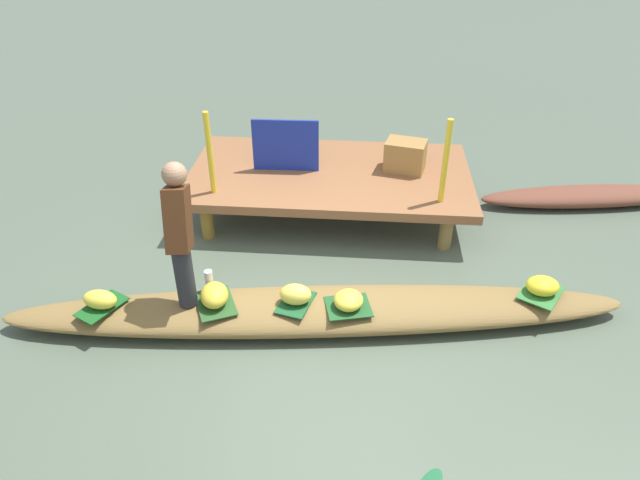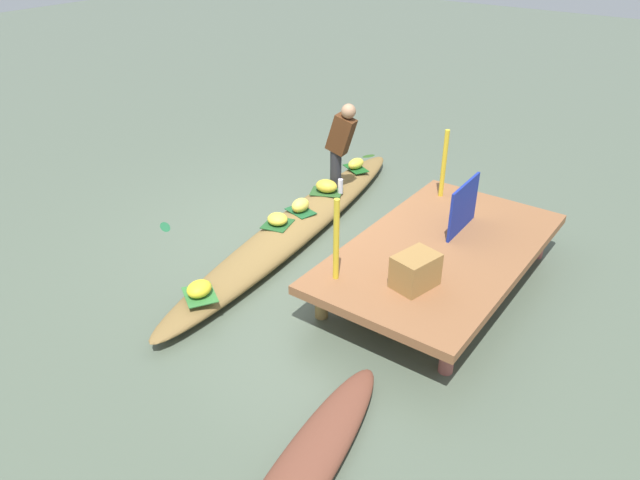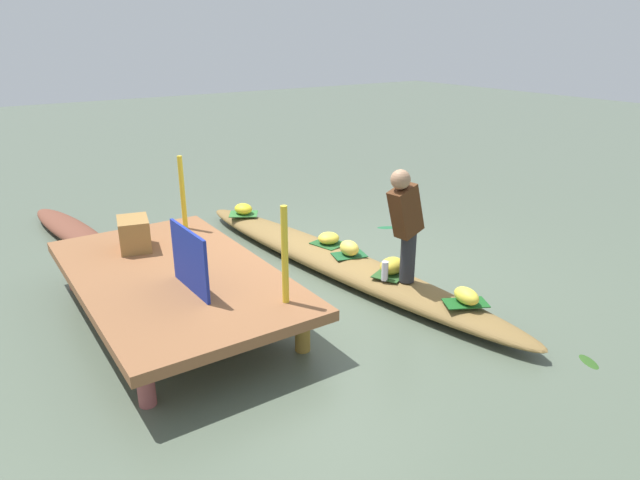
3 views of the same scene
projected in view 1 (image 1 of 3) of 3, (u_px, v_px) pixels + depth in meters
The scene contains 20 objects.
canal_water at pixel (317, 321), 5.16m from camera, with size 40.00×40.00×0.00m, color #515E4C.
dock_platform at pixel (330, 176), 6.63m from camera, with size 3.20×1.80×0.49m.
vendor_boat at pixel (317, 311), 5.09m from camera, with size 5.48×0.65×0.25m, color olive.
moored_boat at pixel (588, 196), 6.92m from camera, with size 2.62×0.46×0.21m, color brown.
leaf_mat_0 at pixel (541, 293), 5.10m from camera, with size 0.40×0.31×0.01m, color #327334.
banana_bunch_0 at pixel (543, 286), 5.06m from camera, with size 0.29×0.24×0.15m, color yellow.
leaf_mat_1 at pixel (102, 307), 4.94m from camera, with size 0.42×0.24×0.01m, color #17541E.
banana_bunch_1 at pixel (100, 299), 4.90m from camera, with size 0.30×0.18×0.16m, color yellow.
leaf_mat_2 at pixel (296, 302), 4.99m from camera, with size 0.38×0.26×0.01m, color #1A5229.
banana_bunch_2 at pixel (295, 294), 4.94m from camera, with size 0.27×0.20×0.18m, color #F8D850.
leaf_mat_3 at pixel (215, 303), 4.98m from camera, with size 0.43×0.31×0.01m, color #285023.
banana_bunch_3 at pixel (214, 295), 4.93m from camera, with size 0.31×0.24×0.18m, color gold.
leaf_mat_4 at pixel (348, 307), 4.94m from camera, with size 0.38×0.33×0.01m, color #1F5125.
banana_bunch_4 at pixel (348, 300), 4.90m from camera, with size 0.27×0.25×0.14m, color yellow.
vendor_person at pixel (179, 229), 4.67m from camera, with size 0.23×0.44×1.24m.
water_bottle at pixel (209, 281), 5.08m from camera, with size 0.07×0.07×0.21m, color silver.
market_banner at pixel (286, 146), 6.47m from camera, with size 0.75×0.03×0.60m, color navy.
railing_post_west at pixel (210, 153), 5.94m from camera, with size 0.06×0.06×0.89m, color yellow.
railing_post_east at pixel (445, 162), 5.77m from camera, with size 0.06×0.06×0.89m, color yellow.
produce_crate at pixel (405, 156), 6.54m from camera, with size 0.44×0.32×0.35m, color olive.
Camera 1 is at (0.36, -3.93, 3.41)m, focal length 32.42 mm.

